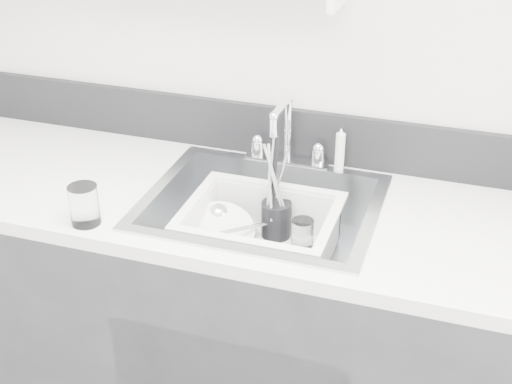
% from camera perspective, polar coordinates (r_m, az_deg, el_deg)
% --- Properties ---
extents(counter_run, '(3.20, 0.62, 0.92)m').
position_cam_1_polar(counter_run, '(2.23, 0.41, -11.18)').
color(counter_run, '#28282C').
rests_on(counter_run, ground).
extents(backsplash, '(3.20, 0.02, 0.16)m').
position_cam_1_polar(backsplash, '(2.18, 2.87, 4.69)').
color(backsplash, black).
rests_on(backsplash, counter_run).
extents(sink, '(0.64, 0.52, 0.20)m').
position_cam_1_polar(sink, '(2.01, 0.45, -3.09)').
color(sink, silver).
rests_on(sink, counter_run).
extents(faucet, '(0.26, 0.18, 0.23)m').
position_cam_1_polar(faucet, '(2.14, 2.48, 3.66)').
color(faucet, silver).
rests_on(faucet, counter_run).
extents(side_sprayer, '(0.03, 0.03, 0.14)m').
position_cam_1_polar(side_sprayer, '(2.11, 6.74, 3.40)').
color(side_sprayer, white).
rests_on(side_sprayer, counter_run).
extents(wash_tub, '(0.49, 0.44, 0.16)m').
position_cam_1_polar(wash_tub, '(1.98, 0.35, -3.43)').
color(wash_tub, white).
rests_on(wash_tub, sink).
extents(plate_stack, '(0.25, 0.24, 0.10)m').
position_cam_1_polar(plate_stack, '(2.04, -2.74, -3.79)').
color(plate_stack, white).
rests_on(plate_stack, wash_tub).
extents(utensil_cup, '(0.09, 0.09, 0.29)m').
position_cam_1_polar(utensil_cup, '(2.07, 1.63, -1.99)').
color(utensil_cup, black).
rests_on(utensil_cup, wash_tub).
extents(ladle, '(0.30, 0.24, 0.08)m').
position_cam_1_polar(ladle, '(2.04, -1.77, -3.17)').
color(ladle, silver).
rests_on(ladle, wash_tub).
extents(tumbler_in_tub, '(0.08, 0.08, 0.09)m').
position_cam_1_polar(tumbler_in_tub, '(2.03, 3.73, -3.40)').
color(tumbler_in_tub, white).
rests_on(tumbler_in_tub, wash_tub).
extents(tumbler_counter, '(0.08, 0.08, 0.11)m').
position_cam_1_polar(tumbler_counter, '(1.89, -13.58, -1.02)').
color(tumbler_counter, white).
rests_on(tumbler_counter, counter_run).
extents(bowl_small, '(0.12, 0.12, 0.04)m').
position_cam_1_polar(bowl_small, '(1.96, 1.72, -5.47)').
color(bowl_small, white).
rests_on(bowl_small, wash_tub).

